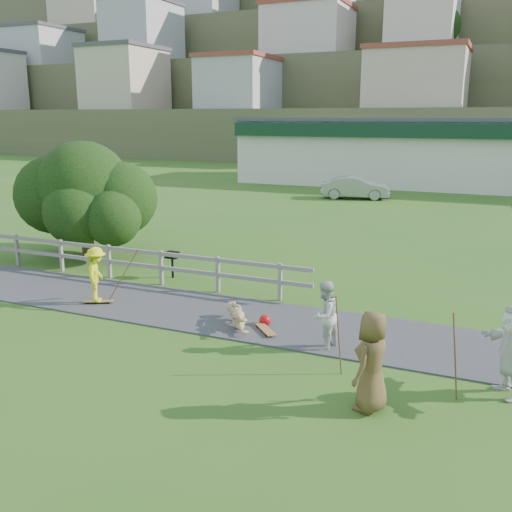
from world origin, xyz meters
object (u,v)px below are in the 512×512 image
object	(u,v)px
skater_rider	(97,278)
skater_fallen	(238,316)
spectator_a	(324,316)
bbq	(172,265)
spectator_c	(372,362)
tree	(85,206)
car_silver	(355,188)
spectator_d	(512,351)

from	to	relation	value
skater_rider	skater_fallen	distance (m)	4.39
spectator_a	bbq	bearing A→B (deg)	-103.78
spectator_c	bbq	bearing A→B (deg)	-112.66
skater_rider	tree	size ratio (longest dim) A/B	0.28
skater_fallen	tree	world-z (taller)	tree
spectator_c	spectator_a	bearing A→B (deg)	-131.01
skater_fallen	tree	xyz separation A→B (m)	(-8.46, 4.58, 1.60)
skater_fallen	spectator_a	size ratio (longest dim) A/B	1.03
spectator_a	spectator_c	size ratio (longest dim) A/B	0.86
spectator_a	tree	size ratio (longest dim) A/B	0.29
bbq	tree	bearing A→B (deg)	165.43
car_silver	tree	xyz separation A→B (m)	(-5.52, -19.27, 1.19)
spectator_a	tree	bearing A→B (deg)	-98.20
spectator_d	car_silver	world-z (taller)	spectator_d
car_silver	spectator_a	bearing A→B (deg)	-179.97
skater_rider	bbq	distance (m)	3.27
spectator_d	skater_fallen	bearing A→B (deg)	-126.25
spectator_c	bbq	world-z (taller)	spectator_c
spectator_c	skater_fallen	bearing A→B (deg)	-110.32
tree	spectator_c	bearing A→B (deg)	-30.68
bbq	skater_fallen	bearing A→B (deg)	-37.94
skater_fallen	spectator_c	bearing A→B (deg)	-70.88
spectator_c	tree	world-z (taller)	tree
spectator_c	car_silver	distance (m)	27.52
skater_rider	tree	distance (m)	6.22
skater_rider	bbq	bearing A→B (deg)	-37.37
spectator_a	bbq	world-z (taller)	spectator_a
skater_rider	car_silver	size ratio (longest dim) A/B	0.36
skater_rider	tree	bearing A→B (deg)	12.81
skater_rider	bbq	xyz separation A→B (m)	(0.46, 3.21, -0.34)
skater_rider	spectator_c	bearing A→B (deg)	-137.87
bbq	spectator_a	bearing A→B (deg)	-28.74
spectator_c	bbq	xyz separation A→B (m)	(-7.87, 6.04, -0.49)
tree	bbq	distance (m)	4.97
skater_fallen	spectator_a	xyz separation A→B (m)	(2.39, -0.47, 0.50)
bbq	spectator_c	bearing A→B (deg)	-35.71
tree	bbq	bearing A→B (deg)	-16.34
car_silver	spectator_d	bearing A→B (deg)	-172.18
spectator_a	spectator_d	world-z (taller)	spectator_d
skater_rider	spectator_d	size ratio (longest dim) A/B	0.87
skater_fallen	car_silver	size ratio (longest dim) A/B	0.38
car_silver	tree	bearing A→B (deg)	151.68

